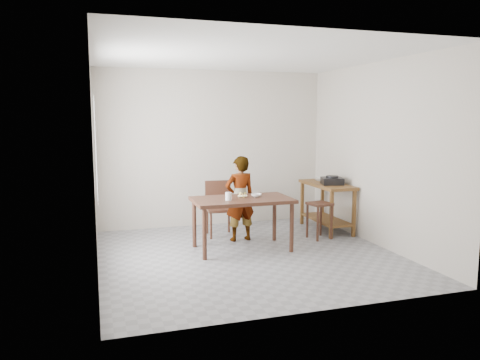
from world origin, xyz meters
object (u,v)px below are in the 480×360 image
object	(u,v)px
dining_table	(242,224)
prep_counter	(327,207)
stool	(319,221)
child	(240,199)
dining_chair	(220,209)

from	to	relation	value
dining_table	prep_counter	xyz separation A→B (m)	(1.72, 0.70, 0.03)
prep_counter	stool	bearing A→B (deg)	-128.35
prep_counter	stool	size ratio (longest dim) A/B	2.09
stool	child	bearing A→B (deg)	167.91
prep_counter	dining_chair	size ratio (longest dim) A/B	1.37
dining_table	dining_chair	bearing A→B (deg)	96.28
prep_counter	dining_chair	distance (m)	1.82
stool	prep_counter	bearing A→B (deg)	51.65
prep_counter	child	size ratio (longest dim) A/B	0.91
child	stool	world-z (taller)	child
dining_chair	stool	world-z (taller)	dining_chair
child	stool	distance (m)	1.31
child	prep_counter	bearing A→B (deg)	-179.86
child	stool	xyz separation A→B (m)	(1.23, -0.26, -0.37)
prep_counter	dining_chair	bearing A→B (deg)	174.85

